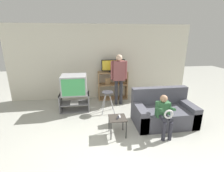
{
  "coord_description": "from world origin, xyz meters",
  "views": [
    {
      "loc": [
        -0.46,
        -2.26,
        2.2
      ],
      "look_at": [
        0.14,
        1.92,
        0.9
      ],
      "focal_mm": 26.0,
      "sensor_mm": 36.0,
      "label": 1
    }
  ],
  "objects_px": {
    "television_main": "(74,85)",
    "television_flat": "(113,66)",
    "tv_stand": "(75,102)",
    "couch": "(163,112)",
    "media_shelf": "(113,85)",
    "folding_stool": "(108,96)",
    "snack_table": "(117,120)",
    "person_seated_child": "(164,112)",
    "remote_control_white": "(120,116)",
    "person_standing_adult": "(119,75)",
    "remote_control_black": "(118,118)"
  },
  "relations": [
    {
      "from": "snack_table",
      "to": "person_standing_adult",
      "type": "height_order",
      "value": "person_standing_adult"
    },
    {
      "from": "person_standing_adult",
      "to": "tv_stand",
      "type": "bearing_deg",
      "value": -167.99
    },
    {
      "from": "tv_stand",
      "to": "remote_control_black",
      "type": "distance_m",
      "value": 1.84
    },
    {
      "from": "snack_table",
      "to": "person_seated_child",
      "type": "bearing_deg",
      "value": -8.02
    },
    {
      "from": "folding_stool",
      "to": "couch",
      "type": "height_order",
      "value": "couch"
    },
    {
      "from": "media_shelf",
      "to": "snack_table",
      "type": "xyz_separation_m",
      "value": [
        -0.23,
        -2.29,
        -0.14
      ]
    },
    {
      "from": "snack_table",
      "to": "person_seated_child",
      "type": "xyz_separation_m",
      "value": [
        1.04,
        -0.15,
        0.2
      ]
    },
    {
      "from": "tv_stand",
      "to": "remote_control_black",
      "type": "height_order",
      "value": "tv_stand"
    },
    {
      "from": "television_main",
      "to": "person_standing_adult",
      "type": "bearing_deg",
      "value": 11.65
    },
    {
      "from": "remote_control_black",
      "to": "television_flat",
      "type": "bearing_deg",
      "value": 108.82
    },
    {
      "from": "media_shelf",
      "to": "snack_table",
      "type": "distance_m",
      "value": 2.3
    },
    {
      "from": "tv_stand",
      "to": "snack_table",
      "type": "distance_m",
      "value": 1.82
    },
    {
      "from": "snack_table",
      "to": "remote_control_white",
      "type": "xyz_separation_m",
      "value": [
        0.06,
        0.03,
        0.08
      ]
    },
    {
      "from": "tv_stand",
      "to": "person_standing_adult",
      "type": "relative_size",
      "value": 0.53
    },
    {
      "from": "remote_control_black",
      "to": "remote_control_white",
      "type": "relative_size",
      "value": 1.0
    },
    {
      "from": "tv_stand",
      "to": "couch",
      "type": "height_order",
      "value": "couch"
    },
    {
      "from": "folding_stool",
      "to": "couch",
      "type": "xyz_separation_m",
      "value": [
        1.35,
        -0.84,
        -0.22
      ]
    },
    {
      "from": "snack_table",
      "to": "remote_control_black",
      "type": "distance_m",
      "value": 0.08
    },
    {
      "from": "tv_stand",
      "to": "couch",
      "type": "distance_m",
      "value": 2.58
    },
    {
      "from": "couch",
      "to": "tv_stand",
      "type": "bearing_deg",
      "value": 155.03
    },
    {
      "from": "television_main",
      "to": "media_shelf",
      "type": "bearing_deg",
      "value": 32.34
    },
    {
      "from": "person_standing_adult",
      "to": "media_shelf",
      "type": "bearing_deg",
      "value": 103.54
    },
    {
      "from": "media_shelf",
      "to": "folding_stool",
      "type": "xyz_separation_m",
      "value": [
        -0.31,
        -1.07,
        0.0
      ]
    },
    {
      "from": "tv_stand",
      "to": "couch",
      "type": "relative_size",
      "value": 0.58
    },
    {
      "from": "media_shelf",
      "to": "remote_control_white",
      "type": "distance_m",
      "value": 2.26
    },
    {
      "from": "folding_stool",
      "to": "snack_table",
      "type": "xyz_separation_m",
      "value": [
        0.08,
        -1.22,
        -0.14
      ]
    },
    {
      "from": "snack_table",
      "to": "couch",
      "type": "xyz_separation_m",
      "value": [
        1.27,
        0.38,
        -0.08
      ]
    },
    {
      "from": "folding_stool",
      "to": "person_seated_child",
      "type": "bearing_deg",
      "value": -50.6
    },
    {
      "from": "media_shelf",
      "to": "couch",
      "type": "bearing_deg",
      "value": -61.27
    },
    {
      "from": "remote_control_white",
      "to": "media_shelf",
      "type": "bearing_deg",
      "value": 89.13
    },
    {
      "from": "couch",
      "to": "person_seated_child",
      "type": "xyz_separation_m",
      "value": [
        -0.24,
        -0.52,
        0.27
      ]
    },
    {
      "from": "television_main",
      "to": "television_flat",
      "type": "height_order",
      "value": "television_flat"
    },
    {
      "from": "television_flat",
      "to": "person_seated_child",
      "type": "bearing_deg",
      "value": -71.98
    },
    {
      "from": "media_shelf",
      "to": "folding_stool",
      "type": "distance_m",
      "value": 1.11
    },
    {
      "from": "remote_control_black",
      "to": "person_seated_child",
      "type": "height_order",
      "value": "person_seated_child"
    },
    {
      "from": "person_standing_adult",
      "to": "couch",
      "type": "bearing_deg",
      "value": -56.48
    },
    {
      "from": "couch",
      "to": "television_flat",
      "type": "bearing_deg",
      "value": 118.25
    },
    {
      "from": "tv_stand",
      "to": "television_main",
      "type": "distance_m",
      "value": 0.56
    },
    {
      "from": "couch",
      "to": "remote_control_black",
      "type": "bearing_deg",
      "value": -162.9
    },
    {
      "from": "media_shelf",
      "to": "remote_control_white",
      "type": "relative_size",
      "value": 7.25
    },
    {
      "from": "television_main",
      "to": "television_flat",
      "type": "distance_m",
      "value": 1.57
    },
    {
      "from": "couch",
      "to": "person_standing_adult",
      "type": "bearing_deg",
      "value": 123.52
    },
    {
      "from": "tv_stand",
      "to": "person_standing_adult",
      "type": "xyz_separation_m",
      "value": [
        1.42,
        0.3,
        0.74
      ]
    },
    {
      "from": "tv_stand",
      "to": "television_flat",
      "type": "height_order",
      "value": "television_flat"
    },
    {
      "from": "remote_control_white",
      "to": "television_main",
      "type": "bearing_deg",
      "value": 130.83
    },
    {
      "from": "snack_table",
      "to": "person_seated_child",
      "type": "distance_m",
      "value": 1.07
    },
    {
      "from": "media_shelf",
      "to": "remote_control_white",
      "type": "height_order",
      "value": "media_shelf"
    },
    {
      "from": "folding_stool",
      "to": "snack_table",
      "type": "distance_m",
      "value": 1.23
    },
    {
      "from": "television_flat",
      "to": "remote_control_white",
      "type": "distance_m",
      "value": 2.38
    },
    {
      "from": "folding_stool",
      "to": "snack_table",
      "type": "height_order",
      "value": "folding_stool"
    }
  ]
}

